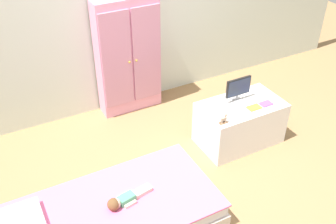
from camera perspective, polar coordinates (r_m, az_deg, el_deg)
ground_plane at (r=3.60m, az=2.32°, el=-10.87°), size 10.00×10.00×0.02m
bed at (r=3.19m, az=-8.19°, el=-15.16°), size 1.67×0.85×0.27m
doll at (r=3.07m, az=-6.77°, el=-12.74°), size 0.39×0.15×0.10m
wardrobe at (r=4.28m, az=-5.83°, el=8.10°), size 0.69×0.26×1.30m
tv_stand at (r=4.01m, az=10.40°, el=-1.55°), size 0.82×0.49×0.45m
tv_monitor at (r=3.86m, az=10.23°, el=3.48°), size 0.27×0.10×0.24m
rocking_horse_toy at (r=3.57m, az=8.18°, el=-1.01°), size 0.08×0.04×0.10m
book_yellow at (r=3.84m, az=12.46°, el=0.64°), size 0.13×0.09×0.01m
book_purple at (r=3.93m, az=14.12°, el=1.19°), size 0.12×0.09×0.01m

